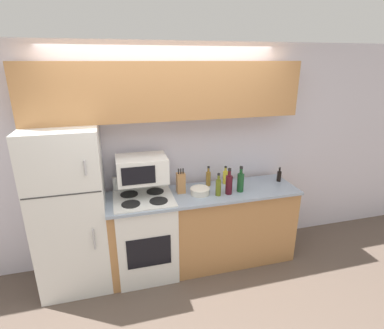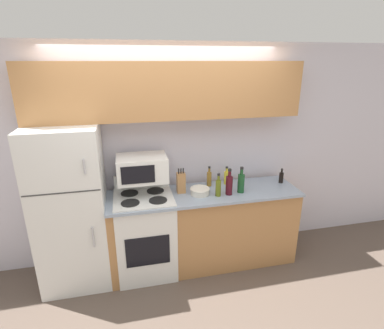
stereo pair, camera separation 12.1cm
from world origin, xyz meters
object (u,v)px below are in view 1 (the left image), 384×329
Objects in this scene: bottle_olive_oil at (218,187)px; stove at (146,235)px; bottle_wine_red at (229,184)px; bottle_soy_sauce at (279,176)px; refrigerator at (71,211)px; bottle_vinegar at (208,178)px; knife_block at (181,183)px; microwave at (142,169)px; bottle_wine_green at (241,182)px; bottle_cooking_spray at (225,177)px; bowl at (200,191)px.

stove is at bearing 171.26° from bottle_olive_oil.
bottle_soy_sauce is at bearing 13.82° from bottle_wine_red.
refrigerator is 6.77× the size of bottle_olive_oil.
bottle_vinegar is at bearing 12.22° from stove.
knife_block reaches higher than bottle_vinegar.
stove is 2.10× the size of microwave.
refrigerator reaches higher than bottle_soy_sauce.
knife_block is 0.97× the size of bottle_wine_green.
bottle_cooking_spray is (0.07, 0.29, -0.03)m from bottle_wine_red.
bottle_olive_oil is at bearing -174.66° from bottle_wine_red.
bottle_vinegar is 0.80× the size of bottle_wine_green.
microwave reaches higher than knife_block.
stove is 0.76m from microwave.
bottle_olive_oil is (0.38, -0.18, -0.02)m from knife_block.
microwave reaches higher than bottle_wine_red.
stove is at bearing -3.01° from refrigerator.
microwave is 2.41× the size of bowl.
microwave is 1.77× the size of bottle_wine_green.
knife_block is at bearing 153.36° from bowl.
knife_block reaches higher than bottle_olive_oil.
bottle_olive_oil reaches higher than bottle_vinegar.
bottle_olive_oil is at bearing -172.14° from bottle_wine_green.
bottle_soy_sauce is 0.61m from bottle_wine_green.
bottle_soy_sauce is at bearing 5.93° from bowl.
bottle_wine_red is at bearing -5.13° from refrigerator.
microwave is at bearing -174.68° from bottle_cooking_spray.
stove is 1.10m from bottle_wine_red.
refrigerator is at bearing 176.67° from bowl.
bottle_wine_red reaches higher than bottle_cooking_spray.
microwave is 2.04× the size of bottle_olive_oil.
bowl is at bearing -128.21° from bottle_vinegar.
microwave is 2.41× the size of bottle_cooking_spray.
stove is 0.71m from knife_block.
refrigerator is 5.86× the size of bottle_wine_red.
bottle_olive_oil is at bearing -86.27° from bottle_vinegar.
bottle_vinegar is (0.79, 0.17, 0.54)m from stove.
bowl is at bearing -3.71° from stove.
microwave is (0.01, 0.08, 0.76)m from stove.
bottle_vinegar is 0.22m from bottle_cooking_spray.
refrigerator reaches higher than bottle_olive_oil.
bottle_soy_sauce reaches higher than bowl.
stove is at bearing -94.85° from microwave.
refrigerator is at bearing 174.00° from bottle_olive_oil.
refrigerator is at bearing 174.87° from bottle_wine_red.
bottle_wine_green reaches higher than knife_block.
bottle_wine_red is 1.67× the size of bottle_soy_sauce.
bottle_wine_red is 0.76m from bottle_soy_sauce.
bottle_cooking_spray is at bearing 9.99° from stove.
bottle_olive_oil is at bearing -25.52° from knife_block.
bottle_wine_red and bottle_wine_green have the same top height.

